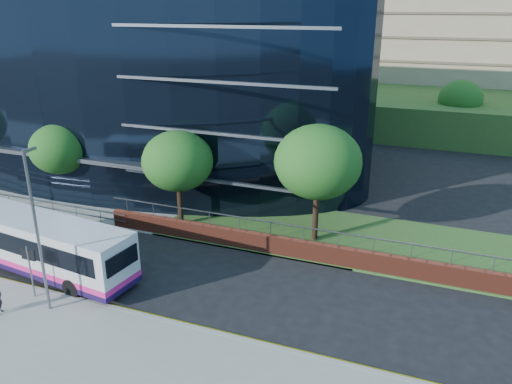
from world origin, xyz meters
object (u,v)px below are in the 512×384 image
at_px(street_sign, 29,261).
at_px(tree_far_d, 318,162).
at_px(tree_far_c, 178,161).
at_px(city_bus, 43,245).
at_px(tree_dist_e, 461,99).
at_px(tree_far_b, 60,149).
at_px(streetlight_east, 37,228).

distance_m(street_sign, tree_far_d, 16.61).
bearing_deg(tree_far_c, city_bus, -115.38).
bearing_deg(tree_far_d, tree_dist_e, 75.07).
xyz_separation_m(tree_far_c, tree_dist_e, (17.00, 31.00, 0.00)).
height_order(tree_far_d, tree_dist_e, tree_far_d).
xyz_separation_m(tree_dist_e, city_bus, (-20.92, -39.26, -2.86)).
height_order(tree_far_b, tree_dist_e, tree_dist_e).
bearing_deg(street_sign, tree_dist_e, 64.88).
relative_size(tree_far_b, streetlight_east, 0.76).
distance_m(tree_far_b, city_bus, 10.96).
bearing_deg(city_bus, street_sign, -52.28).
height_order(tree_far_b, streetlight_east, streetlight_east).
bearing_deg(tree_far_c, tree_dist_e, 61.26).
height_order(tree_far_d, city_bus, tree_far_d).
bearing_deg(city_bus, tree_dist_e, 68.39).
height_order(street_sign, tree_far_b, tree_far_b).
height_order(tree_far_c, tree_far_d, tree_far_d).
bearing_deg(tree_dist_e, street_sign, -115.12).
xyz_separation_m(tree_far_c, tree_far_d, (9.00, 1.00, 0.65)).
relative_size(tree_far_b, city_bus, 0.51).
bearing_deg(street_sign, tree_far_b, 124.08).
bearing_deg(tree_far_d, streetlight_east, -129.40).
height_order(tree_dist_e, city_bus, tree_dist_e).
xyz_separation_m(tree_far_d, city_bus, (-12.92, -9.26, -3.52)).
xyz_separation_m(street_sign, tree_far_b, (-7.50, 11.09, 2.06)).
distance_m(tree_far_d, city_bus, 16.27).
distance_m(tree_dist_e, city_bus, 44.57).
relative_size(street_sign, tree_far_b, 0.46).
distance_m(street_sign, streetlight_east, 2.80).
xyz_separation_m(tree_far_c, streetlight_east, (-1.00, -11.17, -0.10)).
height_order(streetlight_east, city_bus, streetlight_east).
xyz_separation_m(street_sign, streetlight_east, (1.50, -0.59, 2.29)).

